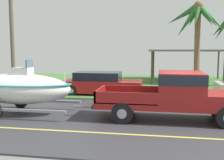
% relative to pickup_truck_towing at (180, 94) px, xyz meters
% --- Properties ---
extents(ground, '(36.00, 22.00, 0.11)m').
position_rel_pickup_truck_towing_xyz_m(ground, '(0.68, 8.09, -1.05)').
color(ground, '#38383D').
extents(pickup_truck_towing, '(5.84, 1.99, 1.88)m').
position_rel_pickup_truck_towing_xyz_m(pickup_truck_towing, '(0.00, 0.00, 0.00)').
color(pickup_truck_towing, maroon).
rests_on(pickup_truck_towing, ground).
extents(boat_on_trailer, '(5.95, 2.35, 2.31)m').
position_rel_pickup_truck_towing_xyz_m(boat_on_trailer, '(-6.70, 0.00, 0.04)').
color(boat_on_trailer, gray).
rests_on(boat_on_trailer, ground).
extents(parked_sedan_far, '(4.79, 1.86, 1.38)m').
position_rel_pickup_truck_towing_xyz_m(parked_sedan_far, '(-4.24, 5.27, -0.37)').
color(parked_sedan_far, '#B21E19').
rests_on(parked_sedan_far, ground).
extents(carport_awning, '(6.25, 5.33, 2.71)m').
position_rel_pickup_truck_towing_xyz_m(carport_awning, '(1.51, 12.65, 1.54)').
color(carport_awning, '#4C4238').
rests_on(carport_awning, ground).
extents(palm_tree_near_left, '(3.32, 2.37, 5.37)m').
position_rel_pickup_truck_towing_xyz_m(palm_tree_near_left, '(1.17, 5.27, 3.05)').
color(palm_tree_near_left, brown).
rests_on(palm_tree_near_left, ground).
extents(utility_pole, '(0.24, 1.80, 8.98)m').
position_rel_pickup_truck_towing_xyz_m(utility_pole, '(-9.67, 4.85, 3.60)').
color(utility_pole, brown).
rests_on(utility_pole, ground).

